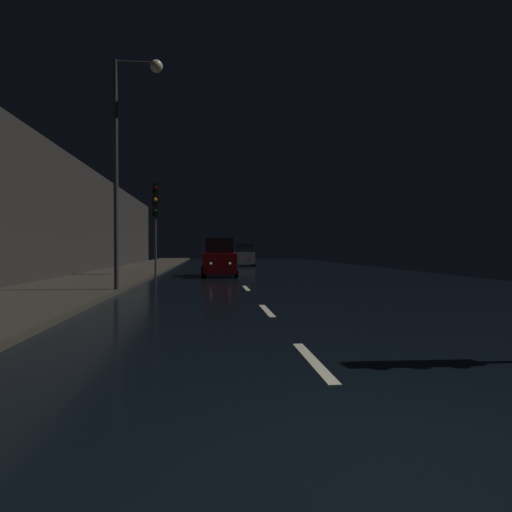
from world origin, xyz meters
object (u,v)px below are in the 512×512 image
Objects in this scene: traffic_light_far_left at (155,208)px; car_approaching_headlights at (219,259)px; streetlamp_overhead at (128,141)px; car_distant_taillights at (244,256)px.

traffic_light_far_left reaches higher than car_approaching_headlights.
streetlamp_overhead is 2.04× the size of car_distant_taillights.
streetlamp_overhead is 25.72m from car_distant_taillights.
car_approaching_headlights is at bearing 170.24° from car_distant_taillights.
streetlamp_overhead is (0.22, -9.49, 1.46)m from traffic_light_far_left.
streetlamp_overhead is at bearing 166.46° from car_distant_taillights.
streetlamp_overhead reaches higher than car_approaching_headlights.
car_approaching_headlights is 15.21m from car_distant_taillights.
streetlamp_overhead is at bearing -4.09° from traffic_light_far_left.
car_distant_taillights is (5.93, 24.64, -4.40)m from streetlamp_overhead.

